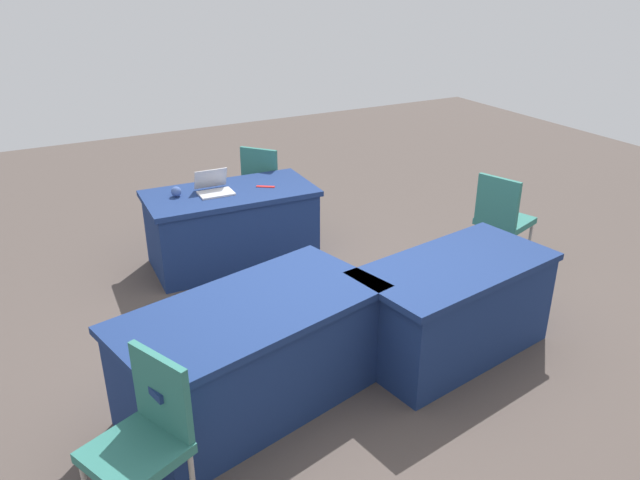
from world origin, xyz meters
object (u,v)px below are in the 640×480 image
(table_foreground, at_px, (232,227))
(table_mid_left, at_px, (452,307))
(chair_tucked_left, at_px, (265,182))
(scissors_red, at_px, (266,187))
(laptop_silver, at_px, (214,189))
(table_mid_right, at_px, (253,354))
(yarn_ball, at_px, (176,192))
(chair_near_front, at_px, (502,216))
(chair_tucked_right, at_px, (145,434))

(table_foreground, xyz_separation_m, table_mid_left, (-0.91, 2.22, 0.00))
(chair_tucked_left, relative_size, scissors_red, 5.26)
(chair_tucked_left, bearing_deg, table_foreground, -84.90)
(chair_tucked_left, height_order, laptop_silver, same)
(chair_tucked_left, xyz_separation_m, scissors_red, (0.29, 0.68, 0.21))
(table_mid_right, height_order, yarn_ball, yarn_ball)
(table_foreground, height_order, chair_near_front, chair_near_front)
(chair_near_front, relative_size, chair_tucked_right, 0.99)
(chair_tucked_left, bearing_deg, table_mid_right, -64.95)
(table_mid_left, bearing_deg, table_foreground, -67.82)
(table_mid_right, relative_size, chair_tucked_left, 2.01)
(chair_tucked_left, bearing_deg, scissors_red, -62.43)
(table_mid_left, height_order, chair_tucked_left, chair_tucked_left)
(table_mid_left, distance_m, chair_tucked_right, 2.45)
(table_foreground, bearing_deg, chair_near_front, 148.84)
(table_foreground, distance_m, chair_tucked_right, 3.09)
(table_mid_left, xyz_separation_m, scissors_red, (0.56, -2.16, 0.37))
(chair_tucked_right, height_order, scissors_red, chair_tucked_right)
(chair_tucked_right, xyz_separation_m, scissors_red, (-1.83, -2.64, 0.20))
(chair_near_front, xyz_separation_m, chair_tucked_right, (3.69, 1.37, 0.01))
(table_mid_left, xyz_separation_m, chair_tucked_right, (2.39, 0.48, 0.17))
(table_foreground, xyz_separation_m, laptop_silver, (0.14, -0.03, 0.41))
(table_mid_right, xyz_separation_m, chair_tucked_right, (0.84, 0.63, 0.17))
(chair_tucked_right, relative_size, yarn_ball, 10.03)
(table_mid_left, distance_m, chair_tucked_left, 2.87)
(table_foreground, height_order, chair_tucked_right, chair_tucked_right)
(chair_near_front, bearing_deg, laptop_silver, -138.15)
(table_mid_left, bearing_deg, laptop_silver, -65.02)
(table_mid_left, bearing_deg, chair_tucked_right, 11.34)
(table_mid_left, xyz_separation_m, table_mid_right, (1.55, -0.15, 0.00))
(laptop_silver, bearing_deg, yarn_ball, -8.77)
(table_mid_right, bearing_deg, laptop_silver, -103.38)
(table_mid_right, xyz_separation_m, laptop_silver, (-0.50, -2.10, 0.41))
(table_foreground, bearing_deg, scissors_red, 170.62)
(table_foreground, bearing_deg, laptop_silver, -11.00)
(chair_tucked_right, relative_size, scissors_red, 5.30)
(laptop_silver, distance_m, scissors_red, 0.50)
(table_mid_left, distance_m, laptop_silver, 2.51)
(yarn_ball, bearing_deg, chair_tucked_left, -154.49)
(yarn_ball, xyz_separation_m, scissors_red, (-0.83, 0.15, -0.04))
(table_foreground, xyz_separation_m, scissors_red, (-0.34, 0.06, 0.37))
(chair_tucked_right, bearing_deg, scissors_red, -58.32)
(chair_tucked_left, bearing_deg, table_mid_left, -34.21)
(laptop_silver, bearing_deg, chair_near_front, 151.78)
(scissors_red, bearing_deg, chair_tucked_right, -89.48)
(table_mid_left, relative_size, chair_tucked_right, 1.69)
(yarn_ball, distance_m, scissors_red, 0.85)
(table_foreground, xyz_separation_m, chair_tucked_left, (-0.63, -0.63, 0.17))
(chair_near_front, distance_m, chair_tucked_right, 3.94)
(table_mid_right, xyz_separation_m, scissors_red, (-0.99, -2.02, 0.37))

